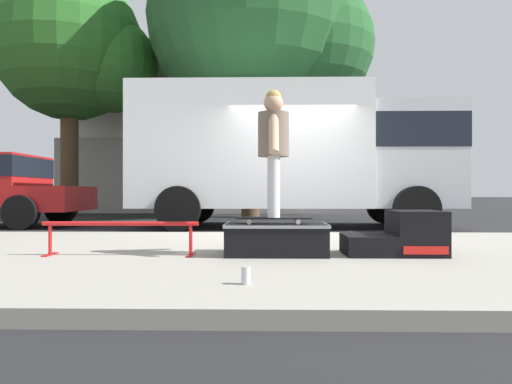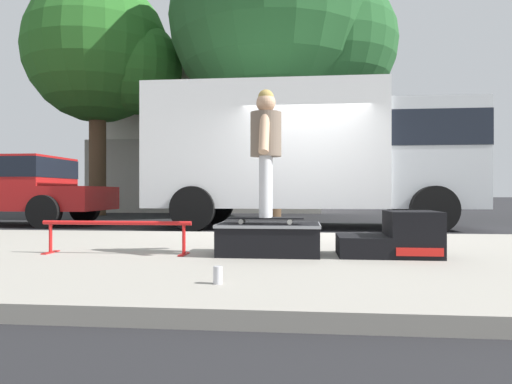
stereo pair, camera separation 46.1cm
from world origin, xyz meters
name	(u,v)px [view 1 (the left image)]	position (x,y,z in m)	size (l,w,h in m)	color
ground_plane	(297,237)	(0.00, 0.00, 0.00)	(140.00, 140.00, 0.00)	black
sidewalk_slab	(315,257)	(0.00, -3.00, 0.06)	(50.00, 5.00, 0.12)	gray
skate_box	(276,238)	(-0.43, -3.20, 0.30)	(1.06, 0.67, 0.33)	black
kicker_ramp	(401,236)	(0.88, -3.20, 0.31)	(1.00, 0.61, 0.46)	black
grind_rail	(120,230)	(-2.04, -3.32, 0.39)	(1.63, 0.28, 0.35)	red
skateboard	(273,218)	(-0.46, -3.26, 0.50)	(0.78, 0.21, 0.07)	black
skater_kid	(273,142)	(-0.46, -3.26, 1.30)	(0.32, 0.68, 1.33)	silver
soda_can	(246,275)	(-0.68, -4.79, 0.18)	(0.07, 0.07, 0.13)	silver
box_truck	(294,151)	(0.10, 2.20, 1.70)	(6.91, 2.63, 3.05)	white
street_tree_main	(78,52)	(-6.72, 6.97, 5.42)	(5.30, 4.82, 7.98)	brown
street_tree_neighbour	(262,26)	(-0.64, 6.19, 5.92)	(6.97, 6.34, 9.28)	brown
house_behind	(193,117)	(-3.90, 13.02, 4.24)	(9.54, 8.23, 8.40)	silver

